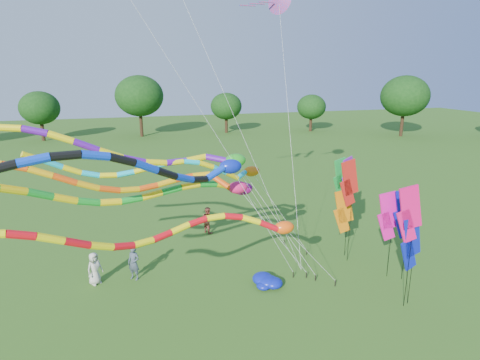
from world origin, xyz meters
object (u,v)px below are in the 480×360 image
object	(u,v)px
tube_kite_red	(196,230)
tube_kite_orange	(142,181)
person_c	(208,220)
person_b	(134,263)
person_a	(94,268)
blue_nylon_heap	(261,277)

from	to	relation	value
tube_kite_red	tube_kite_orange	size ratio (longest dim) A/B	0.91
tube_kite_red	person_c	size ratio (longest dim) A/B	7.76
person_b	person_c	bearing A→B (deg)	83.93
person_c	person_a	bearing A→B (deg)	95.85
blue_nylon_heap	person_a	bearing A→B (deg)	165.39
tube_kite_red	tube_kite_orange	world-z (taller)	tube_kite_orange
person_a	person_b	xyz separation A→B (m)	(1.81, -0.07, 0.07)
tube_kite_red	person_a	xyz separation A→B (m)	(-4.07, 4.92, -3.41)
tube_kite_orange	person_c	distance (m)	9.64
tube_kite_orange	tube_kite_red	bearing A→B (deg)	-54.85
person_a	blue_nylon_heap	bearing A→B (deg)	-52.78
tube_kite_red	blue_nylon_heap	distance (m)	6.15
tube_kite_orange	person_c	xyz separation A→B (m)	(4.14, 7.28, -4.77)
person_a	person_b	size ratio (longest dim) A/B	0.92
person_b	person_c	distance (m)	6.67
tube_kite_red	blue_nylon_heap	xyz separation A→B (m)	(3.62, 2.91, -4.03)
person_a	person_b	world-z (taller)	person_b
tube_kite_orange	person_b	bearing A→B (deg)	100.42
person_a	person_c	size ratio (longest dim) A/B	0.95
person_a	person_c	distance (m)	8.00
blue_nylon_heap	person_c	xyz separation A→B (m)	(-1.22, 6.69, 0.65)
tube_kite_orange	person_a	world-z (taller)	tube_kite_orange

